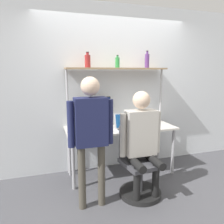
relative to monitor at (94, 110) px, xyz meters
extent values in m
plane|color=#4C4C51|center=(0.38, -0.55, -1.03)|extent=(12.00, 12.00, 0.00)
cube|color=silver|center=(0.38, 0.16, 0.32)|extent=(8.00, 0.06, 2.70)
cube|color=beige|center=(0.38, -0.20, -0.27)|extent=(1.71, 0.66, 0.03)
cylinder|color=#A5A5AA|center=(-0.41, -0.47, -0.66)|extent=(0.05, 0.05, 0.74)
cylinder|color=#A5A5AA|center=(1.18, -0.47, -0.66)|extent=(0.05, 0.05, 0.74)
cylinder|color=#A5A5AA|center=(-0.41, 0.07, -0.66)|extent=(0.05, 0.05, 0.74)
cylinder|color=#A5A5AA|center=(1.18, 0.07, -0.66)|extent=(0.05, 0.05, 0.74)
cube|color=#997A56|center=(0.38, -0.02, 0.65)|extent=(1.63, 0.29, 0.02)
cylinder|color=#B2B2B7|center=(-0.41, -0.02, -0.18)|extent=(0.04, 0.04, 1.70)
cylinder|color=#B2B2B7|center=(1.18, -0.02, -0.18)|extent=(0.04, 0.04, 1.70)
cylinder|color=black|center=(0.00, 0.00, -0.25)|extent=(0.17, 0.17, 0.01)
cylinder|color=black|center=(0.00, 0.00, -0.20)|extent=(0.06, 0.06, 0.08)
cube|color=black|center=(0.00, 0.00, 0.02)|extent=(0.55, 0.01, 0.39)
cube|color=navy|center=(0.00, 0.00, 0.02)|extent=(0.53, 0.02, 0.36)
cube|color=silver|center=(0.43, -0.36, -0.25)|extent=(0.35, 0.23, 0.01)
cube|color=black|center=(0.43, -0.38, -0.25)|extent=(0.30, 0.13, 0.00)
cube|color=silver|center=(0.43, -0.27, -0.13)|extent=(0.35, 0.07, 0.23)
cube|color=#194C8C|center=(0.43, -0.28, -0.14)|extent=(0.31, 0.06, 0.20)
cube|color=black|center=(0.70, -0.32, -0.25)|extent=(0.07, 0.15, 0.01)
cube|color=black|center=(0.70, -0.32, -0.25)|extent=(0.06, 0.13, 0.00)
cylinder|color=black|center=(0.41, -0.89, -1.00)|extent=(0.56, 0.56, 0.06)
cylinder|color=#4C4C51|center=(0.41, -0.89, -0.78)|extent=(0.06, 0.06, 0.37)
cube|color=#3F3F44|center=(0.41, -0.89, -0.57)|extent=(0.52, 0.52, 0.05)
cube|color=#3F3F44|center=(0.39, -0.68, -0.32)|extent=(0.42, 0.09, 0.45)
cylinder|color=black|center=(0.28, -1.06, -0.79)|extent=(0.09, 0.09, 0.48)
cylinder|color=black|center=(0.54, -1.06, -0.79)|extent=(0.09, 0.09, 0.48)
cylinder|color=black|center=(0.28, -1.03, -0.50)|extent=(0.10, 0.38, 0.10)
cylinder|color=black|center=(0.54, -1.03, -0.50)|extent=(0.10, 0.38, 0.10)
cube|color=beige|center=(0.41, -0.86, -0.17)|extent=(0.40, 0.20, 0.59)
cylinder|color=beige|center=(0.17, -0.86, -0.18)|extent=(0.08, 0.08, 0.56)
cylinder|color=beige|center=(0.66, -0.86, -0.18)|extent=(0.08, 0.08, 0.56)
sphere|color=beige|center=(0.41, -0.86, 0.26)|extent=(0.22, 0.22, 0.22)
cylinder|color=#4C473D|center=(-0.37, -0.93, -0.63)|extent=(0.09, 0.09, 0.79)
cylinder|color=#4C473D|center=(-0.13, -0.93, -0.63)|extent=(0.09, 0.09, 0.79)
cube|color=#1E234C|center=(-0.25, -0.93, 0.04)|extent=(0.37, 0.20, 0.56)
cylinder|color=#1E234C|center=(-0.48, -0.93, 0.03)|extent=(0.08, 0.08, 0.53)
cylinder|color=#1E234C|center=(-0.02, -0.93, 0.03)|extent=(0.08, 0.08, 0.53)
sphere|color=beige|center=(-0.25, -0.93, 0.45)|extent=(0.21, 0.21, 0.21)
cylinder|color=maroon|center=(-0.09, -0.02, 0.76)|extent=(0.09, 0.09, 0.18)
cylinder|color=maroon|center=(-0.09, -0.02, 0.87)|extent=(0.04, 0.04, 0.03)
cylinder|color=black|center=(-0.09, -0.02, 0.89)|extent=(0.04, 0.04, 0.01)
cylinder|color=#593372|center=(0.90, -0.02, 0.78)|extent=(0.07, 0.07, 0.22)
cylinder|color=#593372|center=(0.90, -0.02, 0.91)|extent=(0.03, 0.03, 0.04)
cylinder|color=black|center=(0.90, -0.02, 0.93)|extent=(0.04, 0.04, 0.01)
cylinder|color=#2D8C3F|center=(0.39, -0.02, 0.74)|extent=(0.07, 0.07, 0.16)
cylinder|color=#2D8C3F|center=(0.39, -0.02, 0.84)|extent=(0.03, 0.03, 0.03)
cylinder|color=black|center=(0.39, -0.02, 0.86)|extent=(0.03, 0.03, 0.01)
camera|label=1|loc=(-0.77, -3.33, 0.62)|focal=35.00mm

